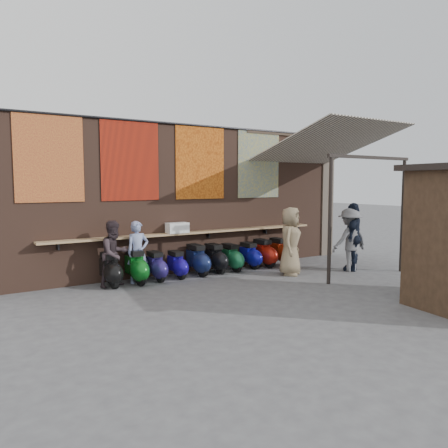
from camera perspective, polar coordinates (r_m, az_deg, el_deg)
name	(u,v)px	position (r m, az deg, el deg)	size (l,w,h in m)	color
ground	(243,290)	(10.06, 2.55, -8.63)	(70.00, 70.00, 0.00)	#474749
brick_wall	(187,199)	(12.08, -4.84, 3.29)	(10.00, 0.40, 4.00)	brown
pier_right	(323,196)	(15.22, 12.78, 3.61)	(0.50, 0.50, 4.00)	#4C4238
eating_counter	(194,233)	(11.82, -3.96, -1.12)	(8.00, 0.32, 0.05)	#9E7A51
shelf_box	(177,228)	(11.54, -6.12, -0.50)	(0.57, 0.30, 0.27)	white
tapestry_redgold	(49,158)	(10.66, -21.84, 8.03)	(1.50, 0.02, 2.00)	maroon
tapestry_sun	(130,160)	(11.18, -12.14, 8.15)	(1.50, 0.02, 2.00)	red
tapestry_orange	(200,162)	(12.03, -3.10, 8.06)	(1.50, 0.02, 2.00)	orange
tapestry_multi	(259,164)	(13.14, 4.57, 7.83)	(1.50, 0.02, 2.00)	#284D94
hang_rail	(191,125)	(11.97, -4.39, 12.78)	(0.06, 0.06, 9.50)	black
scooter_stool_0	(110,270)	(10.66, -14.63, -5.83)	(0.37, 0.83, 0.79)	black
scooter_stool_1	(136,267)	(10.83, -11.42, -5.52)	(0.39, 0.86, 0.82)	#0D5D19
scooter_stool_2	(156,266)	(11.06, -8.86, -5.50)	(0.34, 0.76, 0.72)	navy
scooter_stool_3	(177,265)	(11.30, -6.16, -5.31)	(0.33, 0.73, 0.69)	#180C89
scooter_stool_4	(197,260)	(11.60, -3.50, -4.73)	(0.38, 0.85, 0.80)	#121D47
scooter_stool_5	(215,258)	(11.91, -1.17, -4.52)	(0.37, 0.82, 0.78)	black
scooter_stool_6	(232,257)	(12.16, 0.99, -4.40)	(0.35, 0.78, 0.74)	#186139
scooter_stool_7	(250,256)	(12.55, 3.38, -4.13)	(0.35, 0.77, 0.73)	#0D108B
scooter_stool_8	(264,253)	(12.82, 5.25, -3.81)	(0.37, 0.83, 0.79)	maroon
scooter_stool_9	(280,251)	(13.21, 7.32, -3.57)	(0.37, 0.82, 0.78)	maroon
diner_left	(138,252)	(10.84, -11.20, -3.62)	(0.55, 0.36, 1.52)	#7E8BB7
diner_right	(115,254)	(10.56, -14.09, -3.80)	(0.76, 0.59, 1.56)	#32272B
shopper_navy	(353,237)	(12.63, 16.51, -1.62)	(1.11, 0.46, 1.89)	black
shopper_grey	(350,240)	(12.56, 16.11, -1.98)	(1.13, 0.65, 1.74)	slate
shopper_tan	(290,241)	(11.67, 8.65, -2.24)	(0.88, 0.57, 1.80)	#857355
stall_sign	(445,207)	(10.33, 26.89, 2.03)	(1.20, 0.04, 0.50)	gold
stall_shelf	(443,252)	(10.42, 26.67, -3.26)	(2.05, 0.10, 0.06)	#473321
awning_canvas	(327,143)	(12.79, 13.33, 10.24)	(3.20, 3.40, 0.03)	beige
awning_ledger	(290,134)	(13.97, 8.58, 11.55)	(3.30, 0.08, 0.12)	#33261C
awning_header	(371,157)	(11.76, 18.60, 8.24)	(3.00, 0.08, 0.08)	black
awning_post_left	(330,220)	(10.73, 13.66, 0.49)	(0.09, 0.09, 3.10)	black
awning_post_right	(403,215)	(12.89, 22.29, 1.04)	(0.09, 0.09, 3.10)	black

